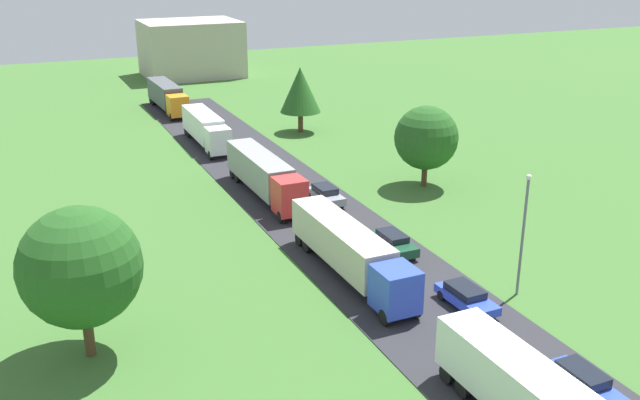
{
  "coord_description": "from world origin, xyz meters",
  "views": [
    {
      "loc": [
        -22.31,
        -7.6,
        21.79
      ],
      "look_at": [
        0.21,
        43.21,
        1.63
      ],
      "focal_mm": 40.02,
      "sensor_mm": 36.0,
      "label": 1
    }
  ],
  "objects_px": {
    "tree_elm": "(426,138)",
    "distant_building": "(191,48)",
    "truck_third": "(264,174)",
    "car_fifth": "(326,194)",
    "tree_maple": "(300,90)",
    "car_fourth": "(393,242)",
    "truck_fifth": "(167,96)",
    "car_second": "(584,383)",
    "tree_pine": "(80,267)",
    "car_third": "(466,297)",
    "lamppost_second": "(523,229)",
    "truck_second": "(350,249)",
    "truck_fourth": "(206,128)"
  },
  "relations": [
    {
      "from": "truck_third",
      "to": "tree_maple",
      "type": "bearing_deg",
      "value": 59.63
    },
    {
      "from": "truck_third",
      "to": "tree_maple",
      "type": "xyz_separation_m",
      "value": [
        11.94,
        20.37,
        3.01
      ]
    },
    {
      "from": "truck_fourth",
      "to": "car_third",
      "type": "xyz_separation_m",
      "value": [
        4.74,
        -43.88,
        -1.31
      ]
    },
    {
      "from": "tree_pine",
      "to": "distant_building",
      "type": "relative_size",
      "value": 0.55
    },
    {
      "from": "tree_pine",
      "to": "truck_fourth",
      "type": "bearing_deg",
      "value": 66.16
    },
    {
      "from": "car_third",
      "to": "lamppost_second",
      "type": "height_order",
      "value": "lamppost_second"
    },
    {
      "from": "truck_third",
      "to": "car_second",
      "type": "bearing_deg",
      "value": -82.65
    },
    {
      "from": "truck_second",
      "to": "tree_maple",
      "type": "height_order",
      "value": "tree_maple"
    },
    {
      "from": "truck_fourth",
      "to": "car_second",
      "type": "distance_m",
      "value": 54.32
    },
    {
      "from": "truck_fourth",
      "to": "tree_maple",
      "type": "height_order",
      "value": "tree_maple"
    },
    {
      "from": "tree_maple",
      "to": "distant_building",
      "type": "relative_size",
      "value": 0.49
    },
    {
      "from": "lamppost_second",
      "to": "distant_building",
      "type": "height_order",
      "value": "distant_building"
    },
    {
      "from": "truck_third",
      "to": "car_fourth",
      "type": "relative_size",
      "value": 3.19
    },
    {
      "from": "truck_fourth",
      "to": "car_second",
      "type": "relative_size",
      "value": 2.74
    },
    {
      "from": "car_second",
      "to": "car_fourth",
      "type": "xyz_separation_m",
      "value": [
        0.01,
        19.55,
        0.02
      ]
    },
    {
      "from": "tree_maple",
      "to": "distant_building",
      "type": "distance_m",
      "value": 43.78
    },
    {
      "from": "car_third",
      "to": "tree_elm",
      "type": "distance_m",
      "value": 24.37
    },
    {
      "from": "car_second",
      "to": "tree_pine",
      "type": "xyz_separation_m",
      "value": [
        -22.37,
        14.22,
        4.59
      ]
    },
    {
      "from": "distant_building",
      "to": "car_fourth",
      "type": "bearing_deg",
      "value": -93.71
    },
    {
      "from": "truck_fifth",
      "to": "tree_elm",
      "type": "bearing_deg",
      "value": -69.9
    },
    {
      "from": "truck_second",
      "to": "car_third",
      "type": "xyz_separation_m",
      "value": [
        4.74,
        -7.03,
        -1.27
      ]
    },
    {
      "from": "truck_third",
      "to": "car_fourth",
      "type": "height_order",
      "value": "truck_third"
    },
    {
      "from": "truck_fourth",
      "to": "tree_maple",
      "type": "xyz_separation_m",
      "value": [
        12.15,
        1.39,
        3.07
      ]
    },
    {
      "from": "car_second",
      "to": "lamppost_second",
      "type": "relative_size",
      "value": 0.55
    },
    {
      "from": "car_second",
      "to": "car_fourth",
      "type": "distance_m",
      "value": 19.55
    },
    {
      "from": "truck_second",
      "to": "tree_maple",
      "type": "distance_m",
      "value": 40.24
    },
    {
      "from": "truck_second",
      "to": "lamppost_second",
      "type": "relative_size",
      "value": 1.79
    },
    {
      "from": "truck_fourth",
      "to": "distant_building",
      "type": "bearing_deg",
      "value": 77.59
    },
    {
      "from": "truck_third",
      "to": "distant_building",
      "type": "relative_size",
      "value": 0.91
    },
    {
      "from": "car_second",
      "to": "truck_third",
      "type": "bearing_deg",
      "value": 97.35
    },
    {
      "from": "tree_elm",
      "to": "car_second",
      "type": "bearing_deg",
      "value": -107.94
    },
    {
      "from": "lamppost_second",
      "to": "car_fourth",
      "type": "bearing_deg",
      "value": 114.49
    },
    {
      "from": "tree_maple",
      "to": "tree_pine",
      "type": "distance_m",
      "value": 50.89
    },
    {
      "from": "tree_elm",
      "to": "distant_building",
      "type": "relative_size",
      "value": 0.48
    },
    {
      "from": "car_third",
      "to": "distant_building",
      "type": "distance_m",
      "value": 89.23
    },
    {
      "from": "truck_second",
      "to": "truck_third",
      "type": "relative_size",
      "value": 1.02
    },
    {
      "from": "tree_pine",
      "to": "truck_fifth",
      "type": "bearing_deg",
      "value": 73.5
    },
    {
      "from": "truck_second",
      "to": "truck_fifth",
      "type": "bearing_deg",
      "value": 90.08
    },
    {
      "from": "tree_pine",
      "to": "truck_third",
      "type": "bearing_deg",
      "value": 49.51
    },
    {
      "from": "car_fourth",
      "to": "tree_maple",
      "type": "xyz_separation_m",
      "value": [
        7.39,
        35.94,
        4.34
      ]
    },
    {
      "from": "car_third",
      "to": "distant_building",
      "type": "xyz_separation_m",
      "value": [
        5.19,
        88.99,
        3.85
      ]
    },
    {
      "from": "car_second",
      "to": "tree_maple",
      "type": "xyz_separation_m",
      "value": [
        7.41,
        55.49,
        4.35
      ]
    },
    {
      "from": "car_third",
      "to": "tree_elm",
      "type": "height_order",
      "value": "tree_elm"
    },
    {
      "from": "tree_maple",
      "to": "car_third",
      "type": "bearing_deg",
      "value": -99.31
    },
    {
      "from": "car_third",
      "to": "lamppost_second",
      "type": "distance_m",
      "value": 5.67
    },
    {
      "from": "car_fourth",
      "to": "distant_building",
      "type": "bearing_deg",
      "value": 86.29
    },
    {
      "from": "truck_third",
      "to": "car_fifth",
      "type": "xyz_separation_m",
      "value": [
        4.31,
        -3.91,
        -1.3
      ]
    },
    {
      "from": "car_fifth",
      "to": "lamppost_second",
      "type": "relative_size",
      "value": 0.53
    },
    {
      "from": "truck_third",
      "to": "tree_elm",
      "type": "distance_m",
      "value": 15.42
    },
    {
      "from": "truck_fifth",
      "to": "car_fourth",
      "type": "distance_m",
      "value": 54.09
    }
  ]
}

